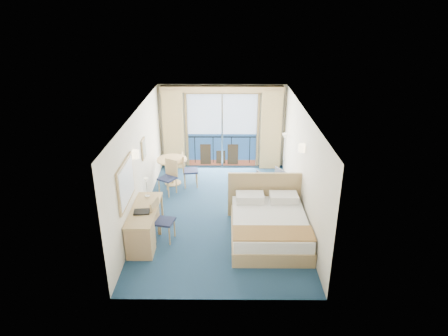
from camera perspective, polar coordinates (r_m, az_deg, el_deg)
floor at (r=10.42m, az=-0.45°, el=-6.42°), size 6.50×6.50×0.00m
room_walls at (r=9.67m, az=-0.48°, el=2.80°), size 4.04×6.54×2.72m
balcony_door at (r=12.92m, az=-0.29°, el=5.07°), size 2.36×0.03×2.52m
curtain_left at (r=12.85m, az=-7.22°, el=5.40°), size 0.65×0.22×2.55m
curtain_right at (r=12.82m, az=6.71°, el=5.38°), size 0.65×0.22×2.55m
pelmet at (r=12.44m, az=-0.27°, el=11.21°), size 3.80×0.25×0.18m
mirror at (r=8.63m, az=-13.83°, el=-2.09°), size 0.05×1.25×0.95m
wall_print at (r=10.37m, az=-11.40°, el=2.71°), size 0.04×0.42×0.52m
sconce_left at (r=9.32m, az=-12.56°, el=1.92°), size 0.18×0.18×0.18m
sconce_right at (r=9.67m, az=11.09°, el=2.82°), size 0.18×0.18×0.18m
bed at (r=9.31m, az=6.43°, el=-8.09°), size 1.88×2.24×1.18m
nightstand at (r=10.58m, az=9.23°, el=-4.57°), size 0.42×0.40×0.55m
phone at (r=10.41m, az=9.33°, el=-3.12°), size 0.19×0.16×0.08m
armchair at (r=11.45m, az=6.91°, el=-1.94°), size 0.94×0.94×0.64m
floor_lamp at (r=12.05m, az=8.64°, el=3.27°), size 0.20×0.20×1.46m
desk at (r=8.92m, az=-11.73°, el=-9.14°), size 0.58×1.70×0.80m
desk_chair at (r=9.18m, az=-9.09°, el=-7.04°), size 0.52×0.51×1.00m
folder at (r=8.98m, az=-11.67°, el=-6.14°), size 0.37×0.29×0.03m
desk_lamp at (r=9.47m, az=-11.05°, el=-2.21°), size 0.13×0.13×0.48m
round_table at (r=11.88m, az=-7.44°, el=0.45°), size 0.88×0.88×0.79m
table_chair_a at (r=11.69m, az=-5.27°, el=-0.01°), size 0.50×0.49×1.01m
table_chair_b at (r=11.34m, az=-7.85°, el=-0.95°), size 0.59×0.59×0.99m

